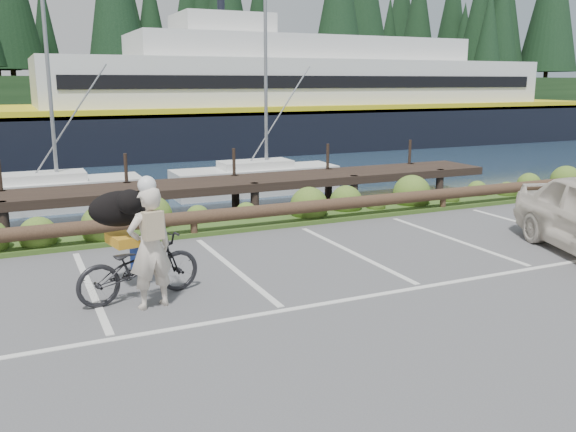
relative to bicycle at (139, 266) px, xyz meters
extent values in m
plane|color=#4F4F51|center=(1.91, -1.08, -0.54)|extent=(72.00, 72.00, 0.00)
plane|color=#1A2C40|center=(1.91, 46.92, -1.74)|extent=(160.00, 160.00, 0.00)
cube|color=#3D5B21|center=(1.91, 4.22, -0.49)|extent=(34.00, 1.60, 0.10)
imported|color=black|center=(0.00, 0.00, 0.00)|extent=(2.16, 1.11, 1.08)
imported|color=beige|center=(0.10, -0.47, 0.42)|extent=(0.78, 0.59, 1.92)
ellipsoid|color=black|center=(-0.13, 0.65, 0.84)|extent=(0.71, 1.13, 0.60)
camera|label=1|loc=(-1.73, -9.54, 2.92)|focal=38.00mm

